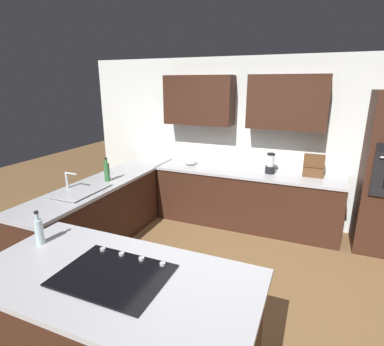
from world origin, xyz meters
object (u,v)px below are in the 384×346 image
Objects in this scene: cooktop at (114,274)px; oil_bottle at (39,231)px; dish_soap_bottle at (107,171)px; blender at (270,165)px; sink_unit at (80,190)px; mixing_bowl at (190,161)px; spice_rack at (314,166)px.

oil_bottle is at bearing -8.96° from cooktop.
cooktop is at bearing 128.54° from dish_soap_bottle.
cooktop is 2.57× the size of oil_bottle.
blender is 2.37m from dish_soap_bottle.
oil_bottle is at bearing 118.27° from sink_unit.
sink_unit is 1.89m from mixing_bowl.
cooktop is 0.86m from oil_bottle.
dish_soap_bottle is at bearing 26.15° from spice_rack.
spice_rack is 1.12× the size of oil_bottle.
mixing_bowl is 0.67× the size of spice_rack.
spice_rack reaches higher than sink_unit.
spice_rack is at bearing -125.38° from oil_bottle.
sink_unit is 1.93m from cooktop.
cooktop is 3.43× the size of mixing_bowl.
dish_soap_bottle reaches higher than spice_rack.
mixing_bowl reaches higher than cooktop.
dish_soap_bottle is (-0.06, -0.48, 0.12)m from sink_unit.
blender is 0.60m from spice_rack.
sink_unit reaches higher than mixing_bowl.
sink_unit is 2.27× the size of blender.
spice_rack is at bearing -176.25° from blender.
oil_bottle is (1.46, 2.87, -0.01)m from blender.
dish_soap_bottle is at bearing -71.10° from oil_bottle.
blender is (-0.62, -3.00, 0.12)m from cooktop.
blender is at bearing 3.75° from spice_rack.
blender is 0.92× the size of dish_soap_bottle.
spice_rack reaches higher than blender.
mixing_bowl is (0.68, -3.00, 0.05)m from cooktop.
mixing_bowl is at bearing -120.00° from dish_soap_bottle.
blender is at bearing -180.00° from mixing_bowl.
sink_unit is 2.70m from blender.
dish_soap_bottle is 1.13× the size of oil_bottle.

